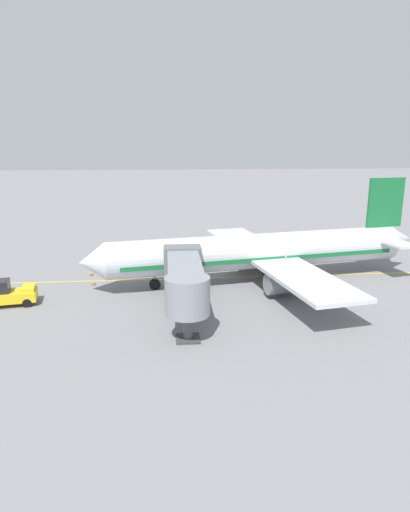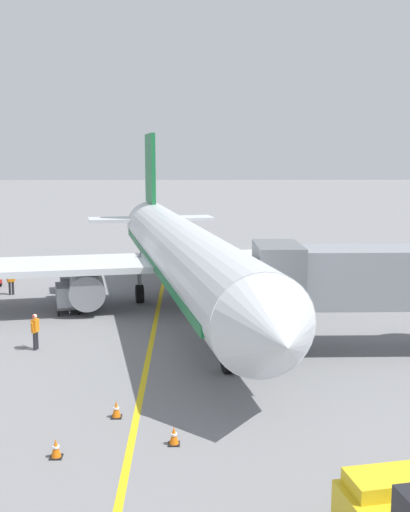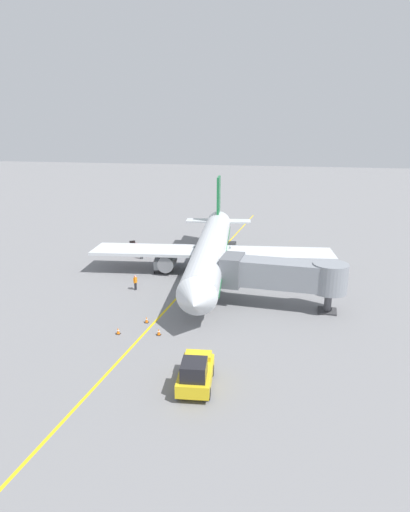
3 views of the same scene
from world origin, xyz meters
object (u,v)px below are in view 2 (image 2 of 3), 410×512
parked_airliner (181,254)px  ground_crew_loader (35,330)px  safety_cone_nose_left (116,409)px  safety_cone_nose_right (174,436)px  baggage_cart_third_in_train (72,277)px  baggage_cart_second_in_train (71,285)px  jet_bridge (389,277)px  ground_crew_wing_walker (11,280)px  baggage_cart_front (67,296)px  safety_cone_wing_tip (56,448)px

parked_airliner → ground_crew_loader: size_ratio=22.01×
safety_cone_nose_left → safety_cone_nose_right: size_ratio=1.00×
baggage_cart_third_in_train → safety_cone_nose_left: 20.94m
parked_airliner → baggage_cart_second_in_train: 7.49m
jet_bridge → ground_crew_wing_walker: (20.50, -12.21, -2.50)m
baggage_cart_third_in_train → safety_cone_nose_right: 23.49m
baggage_cart_second_in_train → ground_crew_loader: (-0.23, 9.92, 0.00)m
jet_bridge → ground_crew_loader: 16.32m
safety_cone_nose_right → safety_cone_nose_left: bearing=-45.7°
jet_bridge → baggage_cart_second_in_train: bearing=-32.8°
baggage_cart_third_in_train → safety_cone_nose_right: bearing=108.0°
jet_bridge → baggage_cart_front: jet_bridge is taller
baggage_cart_second_in_train → baggage_cart_front: bearing=96.9°
parked_airliner → safety_cone_nose_left: parked_airliner is taller
jet_bridge → safety_cone_nose_left: 13.89m
baggage_cart_third_in_train → ground_crew_loader: bearing=92.8°
baggage_cart_front → ground_crew_wing_walker: 6.46m
baggage_cart_front → safety_cone_nose_right: (-6.49, 16.74, -0.66)m
parked_airliner → ground_crew_loader: (6.65, 7.96, -2.23)m
parked_airliner → safety_cone_wing_tip: 19.01m
jet_bridge → safety_cone_wing_tip: 16.63m
baggage_cart_third_in_train → baggage_cart_second_in_train: bearing=98.4°
safety_cone_nose_left → ground_crew_wing_walker: bearing=-65.0°
ground_crew_wing_walker → safety_cone_nose_right: (-11.00, 21.36, -0.66)m
safety_cone_nose_left → safety_cone_wing_tip: size_ratio=1.00×
baggage_cart_front → baggage_cart_second_in_train: same height
baggage_cart_second_in_train → safety_cone_nose_left: (-4.82, 17.60, -0.66)m
safety_cone_nose_left → baggage_cart_second_in_train: bearing=-74.7°
safety_cone_nose_left → safety_cone_nose_right: bearing=134.3°
jet_bridge → baggage_cart_second_in_train: 19.60m
ground_crew_wing_walker → ground_crew_loader: 12.41m
safety_cone_nose_right → ground_crew_loader: bearing=-55.8°
jet_bridge → parked_airliner: bearing=-42.1°
baggage_cart_third_in_train → ground_crew_wing_walker: 3.89m
baggage_cart_second_in_train → safety_cone_nose_left: baggage_cart_second_in_train is taller
safety_cone_wing_tip → safety_cone_nose_right: bearing=-167.8°
ground_crew_wing_walker → ground_crew_loader: same height
jet_bridge → baggage_cart_second_in_train: (16.35, -10.52, -2.50)m
ground_crew_loader → jet_bridge: bearing=177.9°
baggage_cart_front → ground_crew_loader: size_ratio=1.76×
jet_bridge → safety_cone_wing_tip: bearing=37.3°
ground_crew_loader → safety_cone_wing_tip: size_ratio=2.86×
baggage_cart_third_in_train → safety_cone_nose_right: (-7.24, 22.33, -0.66)m
jet_bridge → baggage_cart_third_in_train: bearing=-38.2°
baggage_cart_third_in_train → safety_cone_wing_tip: bearing=99.2°
baggage_cart_third_in_train → ground_crew_wing_walker: size_ratio=1.76×
ground_crew_wing_walker → safety_cone_nose_right: bearing=117.2°
jet_bridge → safety_cone_nose_left: jet_bridge is taller
baggage_cart_third_in_train → safety_cone_nose_right: size_ratio=5.05×
baggage_cart_front → baggage_cart_second_in_train: size_ratio=1.00×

